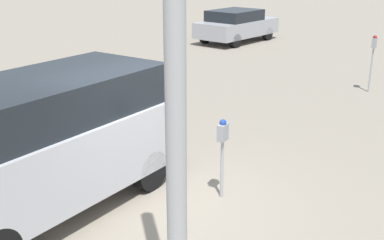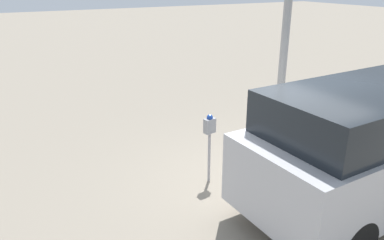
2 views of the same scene
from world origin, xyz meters
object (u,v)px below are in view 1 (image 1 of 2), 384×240
lamp_post (176,159)px  parked_van (44,141)px  parking_meter_near (223,140)px  parking_meter_far (373,51)px  car_distant (236,25)px

lamp_post → parked_van: bearing=-105.6°
parking_meter_near → lamp_post: bearing=17.6°
parking_meter_far → car_distant: bearing=-131.4°
lamp_post → car_distant: size_ratio=1.34×
parking_meter_far → lamp_post: bearing=-0.0°
parking_meter_far → parked_van: 9.70m
parked_van → car_distant: bearing=-160.2°
parking_meter_near → car_distant: car_distant is taller
car_distant → parking_meter_near: bearing=-145.5°
lamp_post → parked_van: 3.42m
lamp_post → car_distant: lamp_post is taller
parking_meter_far → parked_van: (9.56, -1.65, -0.07)m
parking_meter_near → lamp_post: lamp_post is taller
parking_meter_near → lamp_post: 3.25m
parking_meter_near → parking_meter_far: parking_meter_far is taller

